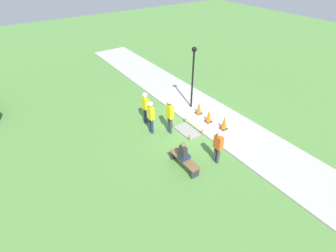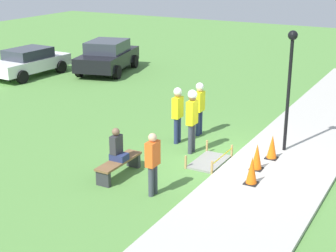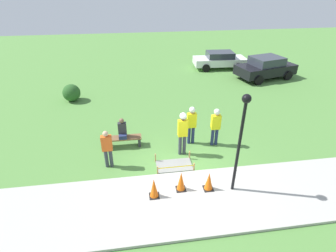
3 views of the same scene
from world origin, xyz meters
The scene contains 13 objects.
ground_plane centered at (0.00, 0.00, 0.00)m, with size 60.00×60.00×0.00m, color #51843D.
sidewalk centered at (0.00, -1.47, 0.05)m, with size 28.00×2.95×0.10m.
wet_concrete_patch centered at (-0.33, 0.49, 0.04)m, with size 1.46×0.86×0.39m.
traffic_cone_near_patch centered at (-1.29, -1.13, 0.47)m, with size 0.34×0.34×0.75m.
traffic_cone_far_patch centered at (-0.33, -0.92, 0.47)m, with size 0.34×0.34×0.74m.
traffic_cone_sidewalk_edge centered at (0.63, -1.04, 0.45)m, with size 0.34×0.34×0.71m.
park_bench centered at (-2.35, 2.25, 0.32)m, with size 1.64×0.44×0.46m.
person_seated_on_bench centered at (-2.33, 2.30, 0.81)m, with size 0.36×0.44×0.89m.
worker_supervisor centered at (0.14, 1.30, 1.20)m, with size 0.40×0.28×1.96m.
worker_assistant centered at (0.69, 2.08, 1.09)m, with size 0.40×0.26×1.81m.
worker_trainee centered at (1.70, 1.80, 1.06)m, with size 0.40×0.26×1.78m.
bystander_in_orange_shirt centered at (-2.88, 0.87, 0.92)m, with size 0.40×0.22×1.63m.
lamppost_near centered at (1.47, -1.16, 2.48)m, with size 0.28×0.28×3.59m.
Camera 1 is at (-8.93, 7.62, 7.97)m, focal length 28.00 mm.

